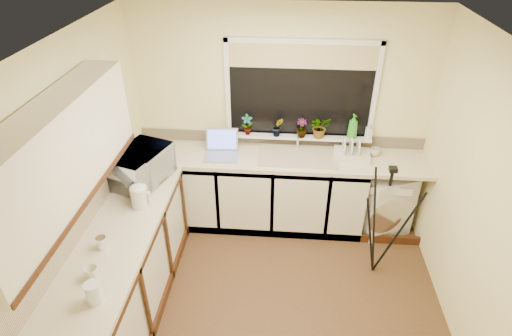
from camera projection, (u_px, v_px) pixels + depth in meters
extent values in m
plane|color=brown|center=(272.00, 301.00, 4.02)|extent=(3.20, 3.20, 0.00)
plane|color=white|center=(279.00, 45.00, 2.72)|extent=(3.20, 3.20, 0.00)
plane|color=#F5E9A3|center=(281.00, 117.00, 4.63)|extent=(3.20, 0.00, 3.20)
plane|color=#F5E9A3|center=(82.00, 188.00, 3.48)|extent=(0.00, 3.00, 3.00)
plane|color=#F5E9A3|center=(480.00, 208.00, 3.26)|extent=(0.00, 3.00, 3.00)
cube|color=silver|center=(249.00, 190.00, 4.83)|extent=(2.55, 0.60, 0.86)
cube|color=silver|center=(121.00, 285.00, 3.63)|extent=(0.54, 2.40, 0.86)
cube|color=beige|center=(279.00, 158.00, 4.57)|extent=(3.20, 0.60, 0.04)
cube|color=beige|center=(112.00, 246.00, 3.39)|extent=(0.60, 2.40, 0.04)
cube|color=silver|center=(57.00, 157.00, 2.78)|extent=(0.28, 1.90, 0.70)
cube|color=beige|center=(70.00, 221.00, 3.28)|extent=(0.02, 2.40, 0.45)
cube|color=beige|center=(280.00, 138.00, 4.76)|extent=(3.20, 0.02, 0.14)
cube|color=black|center=(301.00, 91.00, 4.43)|extent=(1.50, 0.02, 1.00)
cube|color=tan|center=(303.00, 56.00, 4.21)|extent=(1.50, 0.02, 0.25)
cube|color=white|center=(298.00, 136.00, 4.66)|extent=(1.60, 0.14, 0.03)
cube|color=tan|center=(297.00, 156.00, 4.53)|extent=(0.82, 0.46, 0.03)
cylinder|color=silver|center=(298.00, 140.00, 4.63)|extent=(0.03, 0.03, 0.24)
cube|color=white|center=(382.00, 200.00, 4.77)|extent=(0.68, 0.67, 0.74)
cube|color=#9A99A0|center=(221.00, 157.00, 4.53)|extent=(0.37, 0.28, 0.02)
cube|color=#5D70FF|center=(222.00, 139.00, 4.61)|extent=(0.36, 0.11, 0.24)
cylinder|color=silver|center=(140.00, 197.00, 3.76)|extent=(0.15, 0.15, 0.20)
cube|color=beige|center=(352.00, 155.00, 4.53)|extent=(0.42, 0.33, 0.06)
cylinder|color=silver|center=(94.00, 293.00, 2.86)|extent=(0.11, 0.11, 0.16)
cylinder|color=silver|center=(102.00, 243.00, 3.32)|extent=(0.08, 0.08, 0.11)
imported|color=silver|center=(141.00, 166.00, 4.07)|extent=(0.58, 0.70, 0.33)
imported|color=#999999|center=(247.00, 125.00, 4.60)|extent=(0.14, 0.12, 0.24)
imported|color=#999999|center=(278.00, 127.00, 4.58)|extent=(0.13, 0.11, 0.22)
imported|color=#999999|center=(301.00, 128.00, 4.57)|extent=(0.14, 0.14, 0.21)
imported|color=#999999|center=(320.00, 127.00, 4.55)|extent=(0.27, 0.26, 0.24)
imported|color=green|center=(353.00, 126.00, 4.53)|extent=(0.14, 0.14, 0.28)
imported|color=#999999|center=(369.00, 131.00, 4.55)|extent=(0.09, 0.09, 0.17)
imported|color=beige|center=(375.00, 152.00, 4.55)|extent=(0.13, 0.13, 0.09)
imported|color=beige|center=(92.00, 273.00, 3.06)|extent=(0.11, 0.11, 0.09)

